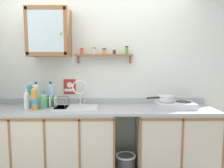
{
  "coord_description": "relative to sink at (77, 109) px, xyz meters",
  "views": [
    {
      "loc": [
        0.12,
        -2.35,
        1.55
      ],
      "look_at": [
        0.14,
        0.53,
        1.24
      ],
      "focal_mm": 34.95,
      "sensor_mm": 36.0,
      "label": 1
    }
  ],
  "objects": [
    {
      "name": "lower_cabinet_run",
      "position": [
        -0.34,
        -0.04,
        -0.46
      ],
      "size": [
        1.65,
        0.61,
        0.91
      ],
      "color": "black",
      "rests_on": "ground"
    },
    {
      "name": "bottle_juice_amber_5",
      "position": [
        -0.51,
        -0.14,
        0.15
      ],
      "size": [
        0.08,
        0.08,
        0.31
      ],
      "color": "gold",
      "rests_on": "countertop"
    },
    {
      "name": "spice_shelf",
      "position": [
        0.35,
        0.19,
        0.71
      ],
      "size": [
        0.79,
        0.14,
        0.23
      ],
      "color": "brown"
    },
    {
      "name": "bottle_soda_green_2",
      "position": [
        -0.4,
        -0.08,
        0.11
      ],
      "size": [
        0.08,
        0.08,
        0.23
      ],
      "color": "#4CB266",
      "rests_on": "countertop"
    },
    {
      "name": "back_wall",
      "position": [
        0.31,
        0.28,
        0.33
      ],
      "size": [
        3.56,
        0.07,
        2.48
      ],
      "color": "silver",
      "rests_on": "ground"
    },
    {
      "name": "lower_cabinet_run_right",
      "position": [
        1.28,
        -0.04,
        -0.46
      ],
      "size": [
        1.01,
        0.61,
        0.91
      ],
      "color": "black",
      "rests_on": "ground"
    },
    {
      "name": "sink",
      "position": [
        0.0,
        0.0,
        0.0
      ],
      "size": [
        0.55,
        0.45,
        0.48
      ],
      "color": "silver",
      "rests_on": "countertop"
    },
    {
      "name": "bottle_water_blue_3",
      "position": [
        -0.35,
        0.04,
        0.16
      ],
      "size": [
        0.08,
        0.08,
        0.33
      ],
      "color": "#8CB7E0",
      "rests_on": "countertop"
    },
    {
      "name": "countertop",
      "position": [
        0.31,
        -0.04,
        0.0
      ],
      "size": [
        2.92,
        0.63,
        0.03
      ],
      "primitive_type": "cube",
      "color": "#9EA3A8",
      "rests_on": "lower_cabinet_run"
    },
    {
      "name": "trash_bin",
      "position": [
        0.63,
        -0.11,
        -0.75
      ],
      "size": [
        0.26,
        0.26,
        0.33
      ],
      "color": "#4C4C51",
      "rests_on": "ground"
    },
    {
      "name": "saucepan",
      "position": [
        1.15,
        -0.02,
        0.14
      ],
      "size": [
        0.38,
        0.22,
        0.08
      ],
      "color": "silver",
      "rests_on": "hot_plate_stove"
    },
    {
      "name": "backsplash",
      "position": [
        0.31,
        0.25,
        0.06
      ],
      "size": [
        2.92,
        0.02,
        0.08
      ],
      "primitive_type": "cube",
      "color": "#9EA3A8",
      "rests_on": "countertop"
    },
    {
      "name": "dish_rack",
      "position": [
        -0.27,
        -0.03,
        0.05
      ],
      "size": [
        0.28,
        0.25,
        0.17
      ],
      "color": "#B2B2B7",
      "rests_on": "countertop"
    },
    {
      "name": "bottle_opaque_white_1",
      "position": [
        -0.63,
        -0.08,
        0.13
      ],
      "size": [
        0.07,
        0.07,
        0.25
      ],
      "color": "white",
      "rests_on": "countertop"
    },
    {
      "name": "bottle_water_clear_0",
      "position": [
        -0.52,
        -0.01,
        0.18
      ],
      "size": [
        0.08,
        0.08,
        0.33
      ],
      "color": "silver",
      "rests_on": "countertop"
    },
    {
      "name": "warning_sign",
      "position": [
        -0.14,
        0.25,
        0.26
      ],
      "size": [
        0.17,
        0.01,
        0.21
      ],
      "color": "#B2261E"
    },
    {
      "name": "bottle_detergent_teal_4",
      "position": [
        -0.62,
        0.05,
        0.16
      ],
      "size": [
        0.07,
        0.07,
        0.33
      ],
      "color": "teal",
      "rests_on": "countertop"
    },
    {
      "name": "wall_cabinet",
      "position": [
        -0.36,
        0.1,
        0.99
      ],
      "size": [
        0.54,
        0.35,
        0.62
      ],
      "color": "brown"
    },
    {
      "name": "hot_plate_stove",
      "position": [
        1.27,
        -0.05,
        0.06
      ],
      "size": [
        0.48,
        0.33,
        0.08
      ],
      "color": "silver",
      "rests_on": "countertop"
    },
    {
      "name": "mug",
      "position": [
        -0.35,
        -0.0,
        0.07
      ],
      "size": [
        0.13,
        0.1,
        0.11
      ],
      "color": "#337259",
      "rests_on": "countertop"
    }
  ]
}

